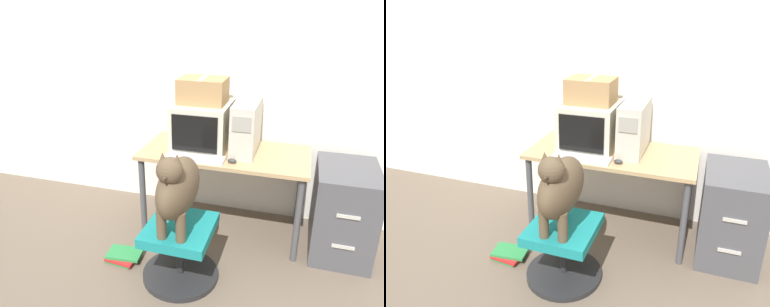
{
  "view_description": "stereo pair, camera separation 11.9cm",
  "coord_description": "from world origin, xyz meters",
  "views": [
    {
      "loc": [
        0.56,
        -2.43,
        1.84
      ],
      "look_at": [
        -0.18,
        0.0,
        0.81
      ],
      "focal_mm": 35.0,
      "sensor_mm": 36.0,
      "label": 1
    },
    {
      "loc": [
        0.67,
        -2.4,
        1.84
      ],
      "look_at": [
        -0.18,
        0.0,
        0.81
      ],
      "focal_mm": 35.0,
      "sensor_mm": 36.0,
      "label": 2
    }
  ],
  "objects": [
    {
      "name": "office_chair",
      "position": [
        -0.15,
        -0.37,
        0.23
      ],
      "size": [
        0.54,
        0.54,
        0.43
      ],
      "color": "#262628",
      "rests_on": "ground_plane"
    },
    {
      "name": "pc_tower",
      "position": [
        0.15,
        0.39,
        0.93
      ],
      "size": [
        0.18,
        0.49,
        0.41
      ],
      "color": "beige",
      "rests_on": "desk"
    },
    {
      "name": "filing_cabinet",
      "position": [
        0.94,
        0.3,
        0.35
      ],
      "size": [
        0.44,
        0.62,
        0.71
      ],
      "color": "#4C4C51",
      "rests_on": "ground_plane"
    },
    {
      "name": "dog",
      "position": [
        -0.15,
        -0.41,
        0.74
      ],
      "size": [
        0.24,
        0.57,
        0.59
      ],
      "color": "brown",
      "rests_on": "office_chair"
    },
    {
      "name": "book_stack_floor",
      "position": [
        -0.63,
        -0.32,
        0.03
      ],
      "size": [
        0.27,
        0.22,
        0.06
      ],
      "color": "#2D8C47",
      "rests_on": "ground_plane"
    },
    {
      "name": "wall_back",
      "position": [
        0.0,
        0.72,
        1.3
      ],
      "size": [
        8.0,
        0.05,
        2.6
      ],
      "color": "white",
      "rests_on": "ground_plane"
    },
    {
      "name": "desk",
      "position": [
        0.0,
        0.33,
        0.63
      ],
      "size": [
        1.33,
        0.65,
        0.73
      ],
      "color": "tan",
      "rests_on": "ground_plane"
    },
    {
      "name": "computer_mouse",
      "position": [
        0.1,
        0.1,
        0.74
      ],
      "size": [
        0.07,
        0.04,
        0.04
      ],
      "color": "#333333",
      "rests_on": "desk"
    },
    {
      "name": "cardboard_box",
      "position": [
        -0.21,
        0.39,
        1.19
      ],
      "size": [
        0.37,
        0.29,
        0.2
      ],
      "color": "#A87F51",
      "rests_on": "crt_monitor"
    },
    {
      "name": "ground_plane",
      "position": [
        0.0,
        0.0,
        0.0
      ],
      "size": [
        12.0,
        12.0,
        0.0
      ],
      "primitive_type": "plane",
      "color": "#6B5B4C"
    },
    {
      "name": "crt_monitor",
      "position": [
        -0.21,
        0.39,
        0.91
      ],
      "size": [
        0.44,
        0.49,
        0.37
      ],
      "color": "beige",
      "rests_on": "desk"
    },
    {
      "name": "keyboard",
      "position": [
        -0.18,
        0.09,
        0.74
      ],
      "size": [
        0.45,
        0.14,
        0.03
      ],
      "color": "silver",
      "rests_on": "desk"
    }
  ]
}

